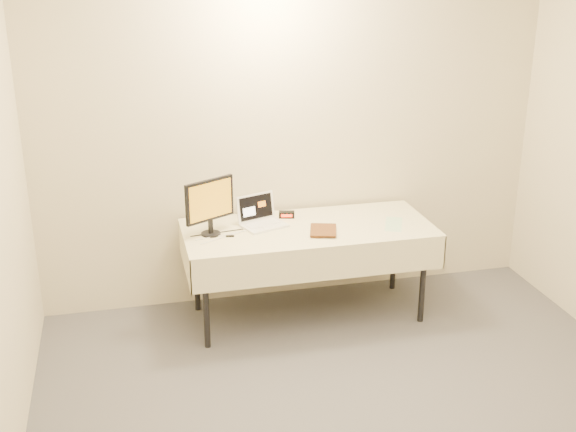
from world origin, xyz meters
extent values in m
cube|color=beige|center=(0.00, 2.50, 1.35)|extent=(4.00, 0.10, 2.70)
cylinder|color=black|center=(-0.82, 1.75, 0.34)|extent=(0.04, 0.04, 0.69)
cylinder|color=black|center=(0.82, 1.75, 0.34)|extent=(0.04, 0.04, 0.69)
cylinder|color=black|center=(-0.82, 2.34, 0.34)|extent=(0.04, 0.04, 0.69)
cylinder|color=black|center=(0.82, 2.34, 0.34)|extent=(0.04, 0.04, 0.69)
cube|color=gray|center=(0.00, 2.04, 0.71)|extent=(1.80, 0.75, 0.04)
cube|color=beige|center=(0.00, 2.04, 0.73)|extent=(1.86, 0.81, 0.01)
cube|color=beige|center=(0.00, 1.64, 0.60)|extent=(1.86, 0.01, 0.25)
cube|color=beige|center=(0.00, 2.45, 0.60)|extent=(1.86, 0.01, 0.25)
cube|color=beige|center=(-0.93, 2.04, 0.60)|extent=(0.01, 0.81, 0.25)
cube|color=beige|center=(0.93, 2.04, 0.60)|extent=(0.01, 0.81, 0.25)
cube|color=white|center=(-0.32, 2.13, 0.75)|extent=(0.37, 0.31, 0.02)
cube|color=white|center=(-0.36, 2.25, 0.86)|extent=(0.31, 0.15, 0.20)
cube|color=black|center=(-0.36, 2.25, 0.86)|extent=(0.27, 0.12, 0.17)
cylinder|color=black|center=(-0.73, 2.07, 0.74)|extent=(0.19, 0.19, 0.01)
cube|color=black|center=(-0.73, 2.07, 0.80)|extent=(0.04, 0.03, 0.10)
cube|color=black|center=(-0.73, 2.07, 1.00)|extent=(0.37, 0.22, 0.30)
cube|color=#C68B17|center=(-0.73, 2.07, 1.00)|extent=(0.32, 0.18, 0.26)
imported|color=brown|center=(-0.01, 1.94, 0.86)|extent=(0.19, 0.08, 0.25)
cube|color=black|center=(-0.11, 2.28, 0.76)|extent=(0.13, 0.08, 0.05)
cube|color=#FF300C|center=(-0.12, 2.25, 0.76)|extent=(0.08, 0.02, 0.02)
ellipsoid|color=silver|center=(0.04, 1.99, 0.75)|extent=(0.05, 0.08, 0.02)
cube|color=#B4E0B2|center=(0.64, 1.95, 0.74)|extent=(0.23, 0.33, 0.00)
cube|color=black|center=(-0.60, 1.99, 0.74)|extent=(0.06, 0.03, 0.01)
camera|label=1|loc=(-1.32, -2.80, 2.68)|focal=45.00mm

